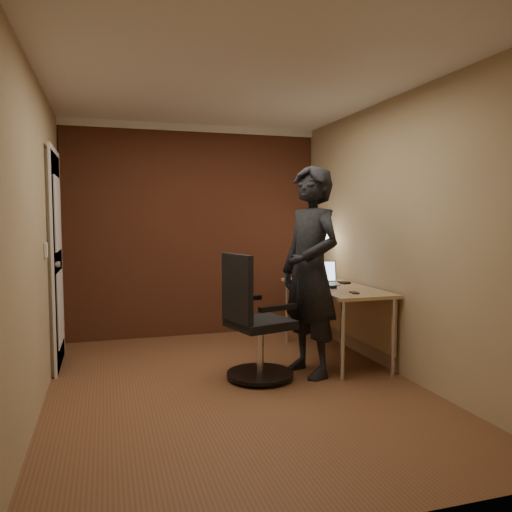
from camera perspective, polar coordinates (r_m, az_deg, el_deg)
name	(u,v)px	position (r m, az deg, el deg)	size (l,w,h in m)	color
room	(176,222)	(5.55, -9.17, 3.89)	(4.00, 4.00, 4.00)	brown
desk	(341,298)	(5.13, 9.66, -4.75)	(0.60, 1.50, 0.73)	tan
desk_lamp	(316,241)	(5.62, 6.84, 1.67)	(0.22, 0.22, 0.54)	silver
laptop	(322,278)	(5.20, 7.51, -2.47)	(0.38, 0.32, 0.23)	silver
mouse	(331,287)	(4.90, 8.62, -3.48)	(0.06, 0.10, 0.03)	black
phone	(354,293)	(4.62, 11.16, -4.12)	(0.06, 0.12, 0.01)	black
wallet	(344,283)	(5.25, 10.02, -3.02)	(0.09, 0.11, 0.02)	black
office_chair	(253,326)	(4.35, -0.30, -8.00)	(0.60, 0.67, 1.08)	black
person	(310,271)	(4.48, 6.23, -1.77)	(0.68, 0.45, 1.87)	black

